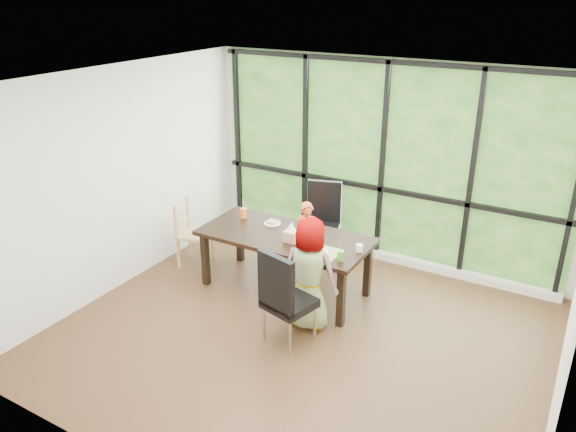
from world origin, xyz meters
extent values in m
plane|color=black|center=(0.00, 0.00, 0.00)|extent=(5.00, 5.00, 0.00)
plane|color=silver|center=(0.00, 2.25, 1.35)|extent=(5.00, 0.00, 5.00)
cube|color=#1B4A1A|center=(0.00, 2.23, 1.35)|extent=(4.80, 0.02, 2.65)
cube|color=silver|center=(0.00, 2.15, 0.05)|extent=(4.80, 0.12, 0.10)
cube|color=black|center=(-0.64, 0.75, 0.38)|extent=(2.15, 1.16, 0.75)
cube|color=black|center=(-0.62, 1.71, 0.54)|extent=(0.58, 0.58, 1.08)
cube|color=black|center=(-0.05, -0.16, 0.54)|extent=(0.56, 0.56, 1.08)
cube|color=tan|center=(-2.02, 0.73, 0.45)|extent=(0.49, 0.50, 0.90)
imported|color=#DB4F27|center=(-0.64, 1.32, 0.48)|extent=(0.41, 0.35, 0.96)
imported|color=slate|center=(-0.03, 0.21, 0.64)|extent=(0.66, 0.47, 1.28)
cube|color=tan|center=(-0.09, 0.54, 0.75)|extent=(0.49, 0.36, 0.01)
cylinder|color=white|center=(-0.94, 0.95, 0.76)|extent=(0.21, 0.21, 0.01)
cylinder|color=white|center=(-0.08, 0.52, 0.76)|extent=(0.24, 0.24, 0.01)
cylinder|color=orange|center=(-1.36, 0.94, 0.81)|extent=(0.08, 0.08, 0.13)
cylinder|color=green|center=(0.23, 0.46, 0.81)|extent=(0.07, 0.07, 0.12)
cylinder|color=white|center=(0.31, 0.78, 0.79)|extent=(0.08, 0.08, 0.08)
cube|color=tan|center=(-0.48, 0.63, 0.82)|extent=(0.15, 0.15, 0.13)
cylinder|color=white|center=(-1.36, 0.94, 0.92)|extent=(0.01, 0.04, 0.20)
cylinder|color=pink|center=(0.23, 0.46, 0.91)|extent=(0.01, 0.04, 0.20)
cone|color=white|center=(-0.48, 0.63, 0.94)|extent=(0.12, 0.12, 0.11)
camera|label=1|loc=(2.43, -4.49, 3.53)|focal=34.72mm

